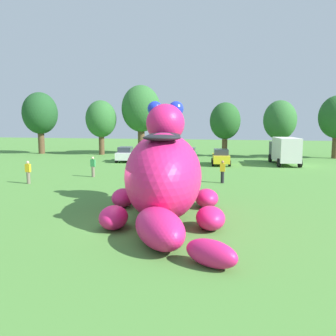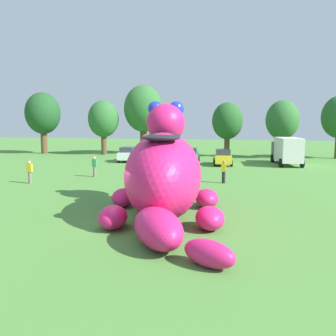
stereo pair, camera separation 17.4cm
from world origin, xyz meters
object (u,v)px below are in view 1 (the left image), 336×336
Objects in this scene: car_white at (126,154)px; spectator_near_inflatable at (223,172)px; car_silver at (155,156)px; box_truck at (285,150)px; car_green at (188,155)px; car_yellow at (221,157)px; spectator_by_cars at (28,172)px; giant_inflatable_creature at (164,174)px; spectator_mid_field at (93,167)px.

car_white reaches higher than spectator_near_inflatable.
box_truck is (13.91, 2.06, 0.74)m from car_silver.
box_truck is 14.48m from spectator_near_inflatable.
car_yellow is at bearing -17.60° from car_green.
spectator_near_inflatable is 14.57m from spectator_by_cars.
giant_inflatable_creature is at bearing -74.28° from car_silver.
car_yellow is 0.65× the size of box_truck.
car_silver is at bearing -157.77° from car_green.
car_white is 1.01× the size of car_silver.
car_white is 11.21m from car_yellow.
spectator_mid_field and spectator_by_cars have the same top height.
giant_inflatable_creature is 22.38m from car_silver.
car_green and car_yellow have the same top height.
car_silver is 0.99× the size of car_yellow.
car_green is 0.64× the size of box_truck.
car_yellow is 6.98m from box_truck.
car_silver reaches higher than spectator_near_inflatable.
car_yellow is at bearing 94.78° from spectator_near_inflatable.
spectator_by_cars is (-12.04, 6.85, -1.25)m from giant_inflatable_creature.
box_truck is 3.87× the size of spectator_by_cars.
spectator_by_cars is (-3.33, -4.10, 0.00)m from spectator_mid_field.
giant_inflatable_creature reaches higher than car_silver.
car_yellow is 2.50× the size of spectator_mid_field.
giant_inflatable_creature reaches higher than car_yellow.
car_white is at bearing 134.15° from spectator_near_inflatable.
box_truck is at bearing 71.59° from giant_inflatable_creature.
car_green is at bearing 96.40° from giant_inflatable_creature.
box_truck is at bearing 15.22° from car_yellow.
car_yellow is (11.16, -1.03, 0.00)m from car_white.
car_silver is 0.64× the size of box_truck.
box_truck reaches higher than car_white.
spectator_near_inflatable is 10.84m from spectator_mid_field.
spectator_near_inflatable is 1.00× the size of spectator_mid_field.
spectator_by_cars is at bearing -166.31° from spectator_near_inflatable.
spectator_mid_field is at bearing -83.73° from car_white.
giant_inflatable_creature reaches higher than spectator_near_inflatable.
giant_inflatable_creature is 23.11m from car_green.
car_white is 2.52× the size of spectator_mid_field.
car_silver is at bearing 75.91° from spectator_mid_field.
car_yellow is at bearing -164.78° from box_truck.
spectator_near_inflatable is (0.96, -11.45, -0.01)m from car_yellow.
car_white is 1.02× the size of car_green.
car_green is at bearing 110.33° from spectator_near_inflatable.
car_silver is 2.49× the size of spectator_mid_field.
spectator_near_inflatable is at bearing -3.44° from spectator_mid_field.
spectator_mid_field is (-16.56, -12.63, -0.75)m from box_truck.
spectator_mid_field is at bearing 176.56° from spectator_near_inflatable.
car_yellow is at bearing -5.27° from car_white.
car_green is 2.47× the size of spectator_mid_field.
giant_inflatable_creature is 24.85m from box_truck.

